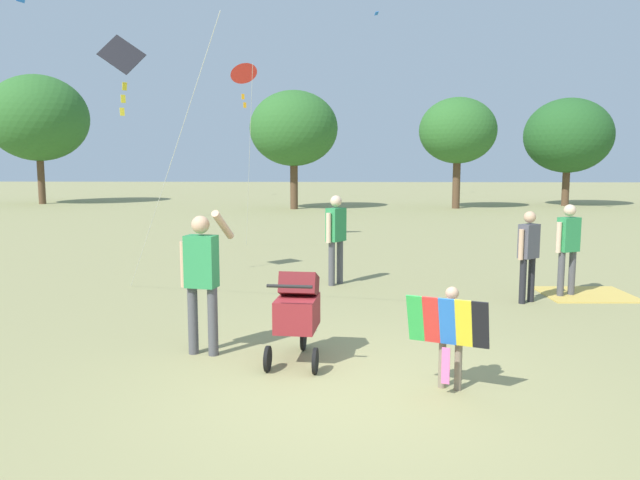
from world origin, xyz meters
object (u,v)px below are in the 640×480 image
(person_red_shirt, at_px, (528,249))
(person_couple_left, at_px, (568,242))
(person_adult_flyer, at_px, (202,272))
(person_sitting_far, at_px, (336,232))
(child_with_butterfly_kite, at_px, (450,328))
(stroller, at_px, (298,308))
(kite_orange_delta, at_px, (244,75))
(kite_adult_black, at_px, (125,66))
(picnic_blanket, at_px, (586,294))

(person_red_shirt, bearing_deg, person_couple_left, 32.35)
(person_adult_flyer, xyz_separation_m, person_sitting_far, (1.51, 4.16, -0.02))
(child_with_butterfly_kite, bearing_deg, person_couple_left, 58.29)
(stroller, xyz_separation_m, kite_orange_delta, (-2.10, 9.62, 3.89))
(stroller, xyz_separation_m, person_sitting_far, (0.38, 4.34, 0.36))
(person_adult_flyer, relative_size, kite_adult_black, 0.38)
(person_sitting_far, distance_m, picnic_blanket, 4.44)
(child_with_butterfly_kite, relative_size, picnic_blanket, 0.71)
(kite_adult_black, height_order, kite_orange_delta, kite_orange_delta)
(person_red_shirt, xyz_separation_m, person_sitting_far, (-3.08, 1.34, 0.10))
(kite_adult_black, distance_m, person_sitting_far, 4.67)
(person_red_shirt, relative_size, person_sitting_far, 0.90)
(child_with_butterfly_kite, xyz_separation_m, kite_adult_black, (-4.81, 4.76, 3.23))
(kite_orange_delta, relative_size, person_red_shirt, 3.26)
(kite_adult_black, distance_m, kite_orange_delta, 5.87)
(child_with_butterfly_kite, relative_size, kite_orange_delta, 0.22)
(person_adult_flyer, xyz_separation_m, person_couple_left, (5.39, 3.33, -0.08))
(person_sitting_far, bearing_deg, stroller, -95.05)
(kite_orange_delta, distance_m, picnic_blanket, 10.10)
(person_red_shirt, distance_m, picnic_blanket, 1.60)
(person_red_shirt, xyz_separation_m, picnic_blanket, (1.20, 0.62, -0.86))
(kite_adult_black, relative_size, person_couple_left, 2.88)
(stroller, bearing_deg, person_adult_flyer, 170.64)
(person_red_shirt, height_order, picnic_blanket, person_red_shirt)
(picnic_blanket, bearing_deg, child_with_butterfly_kite, -124.63)
(child_with_butterfly_kite, distance_m, picnic_blanket, 5.48)
(kite_orange_delta, relative_size, picnic_blanket, 3.27)
(person_adult_flyer, height_order, person_couple_left, person_adult_flyer)
(person_adult_flyer, xyz_separation_m, stroller, (1.12, -0.19, -0.38))
(stroller, relative_size, person_couple_left, 0.71)
(kite_adult_black, relative_size, person_sitting_far, 2.72)
(person_couple_left, bearing_deg, person_sitting_far, 167.98)
(child_with_butterfly_kite, xyz_separation_m, picnic_blanket, (3.09, 4.48, -0.63))
(person_sitting_far, bearing_deg, picnic_blanket, -9.56)
(person_adult_flyer, height_order, person_red_shirt, person_adult_flyer)
(kite_orange_delta, xyz_separation_m, person_red_shirt, (5.57, -6.62, -3.63))
(person_sitting_far, bearing_deg, child_with_butterfly_kite, -77.18)
(kite_adult_black, relative_size, picnic_blanket, 3.04)
(person_sitting_far, bearing_deg, kite_adult_black, -173.06)
(picnic_blanket, bearing_deg, stroller, -142.13)
(kite_adult_black, height_order, person_sitting_far, kite_adult_black)
(picnic_blanket, bearing_deg, person_adult_flyer, -149.27)
(person_adult_flyer, bearing_deg, picnic_blanket, 30.73)
(child_with_butterfly_kite, relative_size, person_red_shirt, 0.71)
(person_sitting_far, height_order, picnic_blanket, person_sitting_far)
(stroller, xyz_separation_m, person_couple_left, (4.27, 3.52, 0.30))
(kite_adult_black, distance_m, person_couple_left, 8.08)
(child_with_butterfly_kite, relative_size, stroller, 0.94)
(kite_orange_delta, bearing_deg, stroller, -77.67)
(child_with_butterfly_kite, height_order, kite_adult_black, kite_adult_black)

